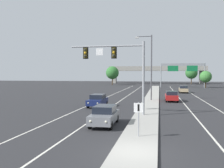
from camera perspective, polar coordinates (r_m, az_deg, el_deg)
name	(u,v)px	position (r m, az deg, el deg)	size (l,w,h in m)	color
ground_plane	(134,154)	(13.37, 5.16, -15.77)	(260.00, 260.00, 0.00)	#28282B
median_island	(149,107)	(30.94, 8.51, -5.29)	(2.40, 110.00, 0.15)	#9E9B93
lane_stripe_oncoming_center	(120,101)	(38.34, 1.90, -3.91)	(0.14, 100.00, 0.01)	silver
lane_stripe_receding_center	(183,102)	(38.03, 16.06, -4.05)	(0.14, 100.00, 0.01)	silver
edge_stripe_left	(99,100)	(38.99, -2.91, -3.81)	(0.14, 100.00, 0.01)	silver
edge_stripe_right	(206,103)	(38.47, 20.97, -4.04)	(0.14, 100.00, 0.01)	silver
overhead_signal_mast	(119,62)	(24.66, 1.72, 5.07)	(7.49, 0.44, 7.20)	gray
median_sign_post	(139,114)	(15.98, 6.14, -6.93)	(0.60, 0.10, 2.20)	gray
street_lamp_median	(150,63)	(38.48, 8.76, 4.72)	(2.58, 0.28, 10.00)	#4C4C51
car_oncoming_grey	(104,115)	(20.17, -1.76, -7.19)	(1.88, 4.49, 1.58)	slate
car_oncoming_navy	(98,100)	(31.46, -3.34, -3.78)	(1.85, 4.48, 1.58)	#141E4C
car_receding_red	(171,96)	(38.61, 13.57, -2.71)	(1.84, 4.48, 1.58)	maroon
car_receding_tan	(183,89)	(56.96, 16.15, -1.15)	(1.91, 4.51, 1.58)	tan
highway_sign_gantry	(182,68)	(78.87, 15.97, 3.67)	(13.28, 0.42, 7.50)	gray
overpass_bridge	(157,70)	(111.91, 10.26, 3.09)	(42.40, 6.40, 7.65)	gray
tree_far_right_c	(206,77)	(79.94, 20.82, 1.59)	(3.57, 3.57, 5.17)	#4C3823
tree_far_left_c	(112,73)	(94.38, 0.09, 2.62)	(4.96, 4.96, 7.17)	#4C3823
tree_far_right_a	(191,73)	(106.60, 17.88, 2.45)	(4.93, 4.93, 7.13)	#4C3823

